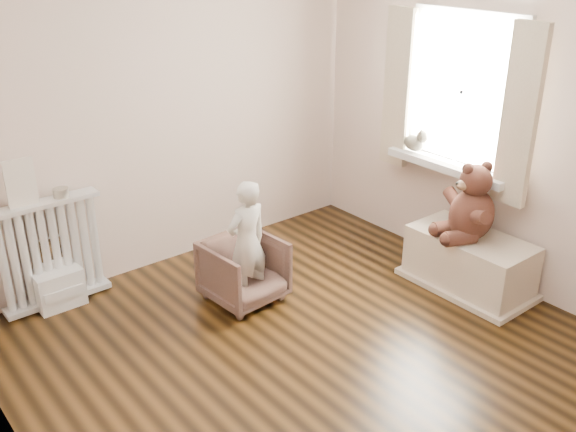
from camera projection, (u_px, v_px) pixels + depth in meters
floor at (313, 352)px, 4.29m from camera, size 3.60×3.60×0.01m
back_wall at (166, 109)px, 5.05m from camera, size 3.60×0.02×2.60m
right_wall at (498, 118)px, 4.79m from camera, size 0.02×3.60×2.60m
window at (464, 92)px, 4.92m from camera, size 0.03×0.90×1.10m
window_sill at (448, 165)px, 5.11m from camera, size 0.22×1.10×0.06m
curtain_left at (520, 117)px, 4.48m from camera, size 0.06×0.26×1.30m
curtain_right at (398, 88)px, 5.29m from camera, size 0.06×0.26×1.30m
radiator at (52, 257)px, 4.71m from camera, size 0.79×0.15×0.83m
paper_doll at (21, 183)px, 4.39m from camera, size 0.21×0.02×0.34m
tin_a at (61, 193)px, 4.59m from camera, size 0.11×0.11×0.07m
toy_vanity at (56, 272)px, 4.73m from camera, size 0.34×0.24×0.54m
armchair at (244, 271)px, 4.81m from camera, size 0.56×0.58×0.49m
child at (247, 243)px, 4.67m from camera, size 0.37×0.26×0.96m
toy_bench at (469, 264)px, 5.01m from camera, size 0.49×0.93×0.44m
teddy_bear at (472, 209)px, 4.81m from camera, size 0.59×0.53×0.59m
plush_cat at (415, 140)px, 5.30m from camera, size 0.19×0.27×0.20m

